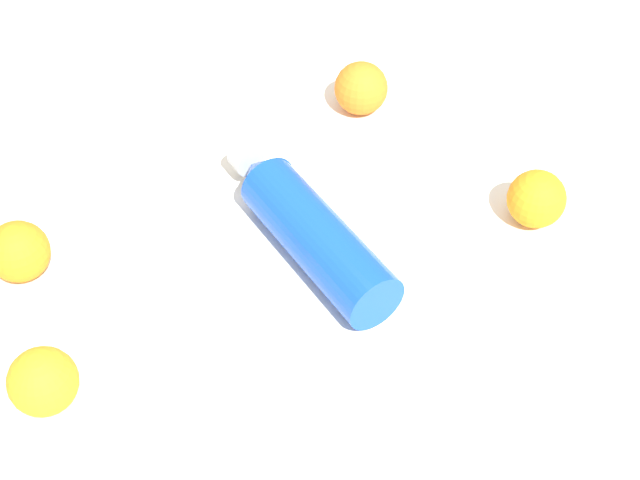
{
  "coord_description": "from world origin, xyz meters",
  "views": [
    {
      "loc": [
        -0.22,
        -0.65,
        0.76
      ],
      "look_at": [
        0.0,
        0.01,
        0.03
      ],
      "focal_mm": 53.05,
      "sensor_mm": 36.0,
      "label": 1
    }
  ],
  "objects_px": {
    "orange_2": "(536,199)",
    "water_bottle": "(309,227)",
    "orange_1": "(19,252)",
    "orange_3": "(43,382)",
    "orange_0": "(361,88)"
  },
  "relations": [
    {
      "from": "orange_2",
      "to": "water_bottle",
      "type": "bearing_deg",
      "value": 171.68
    },
    {
      "from": "orange_1",
      "to": "orange_2",
      "type": "bearing_deg",
      "value": -10.2
    },
    {
      "from": "orange_1",
      "to": "orange_3",
      "type": "relative_size",
      "value": 0.99
    },
    {
      "from": "water_bottle",
      "to": "orange_3",
      "type": "distance_m",
      "value": 0.32
    },
    {
      "from": "orange_1",
      "to": "orange_0",
      "type": "bearing_deg",
      "value": 18.69
    },
    {
      "from": "orange_3",
      "to": "orange_1",
      "type": "bearing_deg",
      "value": 91.37
    },
    {
      "from": "water_bottle",
      "to": "orange_2",
      "type": "height_order",
      "value": "water_bottle"
    },
    {
      "from": "orange_0",
      "to": "orange_2",
      "type": "distance_m",
      "value": 0.27
    },
    {
      "from": "orange_1",
      "to": "orange_2",
      "type": "xyz_separation_m",
      "value": [
        0.55,
        -0.1,
        -0.0
      ]
    },
    {
      "from": "orange_0",
      "to": "orange_3",
      "type": "height_order",
      "value": "same"
    },
    {
      "from": "orange_2",
      "to": "orange_1",
      "type": "bearing_deg",
      "value": 169.8
    },
    {
      "from": "orange_0",
      "to": "orange_1",
      "type": "xyz_separation_m",
      "value": [
        -0.44,
        -0.15,
        -0.0
      ]
    },
    {
      "from": "water_bottle",
      "to": "orange_1",
      "type": "height_order",
      "value": "same"
    },
    {
      "from": "water_bottle",
      "to": "orange_2",
      "type": "bearing_deg",
      "value": -113.3
    },
    {
      "from": "orange_2",
      "to": "orange_3",
      "type": "height_order",
      "value": "same"
    }
  ]
}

